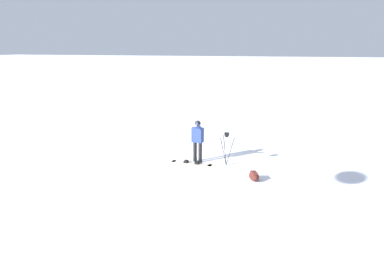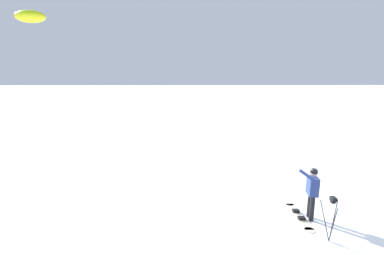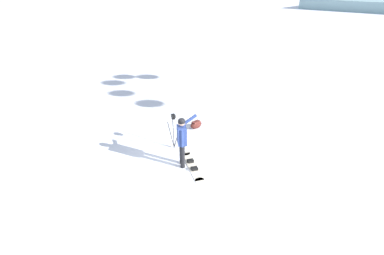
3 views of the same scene
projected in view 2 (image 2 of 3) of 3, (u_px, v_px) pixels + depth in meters
The scene contains 4 objects.
ground_plane at pixel (308, 210), 8.45m from camera, with size 300.00×300.00×0.00m, color white.
snowboarder at pixel (312, 189), 7.78m from camera, with size 0.68×0.46×1.64m.
snowboard at pixel (299, 215), 8.10m from camera, with size 0.36×1.85×0.10m.
camera_tripod at pixel (332, 209), 6.70m from camera, with size 0.49×0.51×1.25m.
Camera 2 is at (4.16, 7.60, 4.22)m, focal length 24.39 mm.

